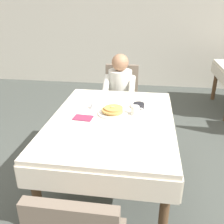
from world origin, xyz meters
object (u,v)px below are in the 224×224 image
object	(u,v)px
syrup_pitcher	(93,105)
spoon_near_edge	(110,128)
plate_breakfast	(113,113)
diner_person	(120,90)
fork_left_of_plate	(93,113)
bowl_butter	(139,105)
breakfast_stack	(113,110)
knife_right_of_plate	(133,116)
dining_table_main	(112,127)
chair_diner	(121,96)
cup_coffee	(135,110)

from	to	relation	value
syrup_pitcher	spoon_near_edge	size ratio (longest dim) A/B	0.53
plate_breakfast	diner_person	bearing A→B (deg)	92.64
diner_person	plate_breakfast	distance (m)	0.92
syrup_pitcher	fork_left_of_plate	world-z (taller)	syrup_pitcher
plate_breakfast	fork_left_of_plate	xyz separation A→B (m)	(-0.19, -0.02, -0.01)
diner_person	bowl_butter	bearing A→B (deg)	110.81
plate_breakfast	breakfast_stack	world-z (taller)	breakfast_stack
fork_left_of_plate	knife_right_of_plate	distance (m)	0.38
dining_table_main	diner_person	size ratio (longest dim) A/B	1.36
plate_breakfast	knife_right_of_plate	size ratio (longest dim) A/B	1.40
plate_breakfast	fork_left_of_plate	distance (m)	0.19
bowl_butter	fork_left_of_plate	distance (m)	0.47
dining_table_main	bowl_butter	xyz separation A→B (m)	(0.23, 0.29, 0.11)
dining_table_main	chair_diner	xyz separation A→B (m)	(-0.05, 1.17, -0.12)
knife_right_of_plate	spoon_near_edge	bearing A→B (deg)	148.84
chair_diner	knife_right_of_plate	size ratio (longest dim) A/B	4.65
diner_person	bowl_butter	world-z (taller)	diner_person
cup_coffee	knife_right_of_plate	distance (m)	0.06
dining_table_main	spoon_near_edge	world-z (taller)	spoon_near_edge
knife_right_of_plate	dining_table_main	bearing A→B (deg)	114.01
bowl_butter	spoon_near_edge	xyz separation A→B (m)	(-0.21, -0.48, -0.02)
cup_coffee	fork_left_of_plate	size ratio (longest dim) A/B	0.63
bowl_butter	spoon_near_edge	bearing A→B (deg)	-113.99
breakfast_stack	fork_left_of_plate	world-z (taller)	breakfast_stack
bowl_butter	fork_left_of_plate	world-z (taller)	bowl_butter
breakfast_stack	diner_person	bearing A→B (deg)	92.64
knife_right_of_plate	syrup_pitcher	bearing A→B (deg)	73.67
breakfast_stack	cup_coffee	world-z (taller)	cup_coffee
diner_person	spoon_near_edge	xyz separation A→B (m)	(0.06, -1.21, 0.07)
dining_table_main	chair_diner	distance (m)	1.18
plate_breakfast	breakfast_stack	size ratio (longest dim) A/B	1.41
chair_diner	breakfast_stack	xyz separation A→B (m)	(0.04, -1.07, 0.25)
diner_person	plate_breakfast	xyz separation A→B (m)	(0.04, -0.92, 0.08)
diner_person	syrup_pitcher	xyz separation A→B (m)	(-0.17, -0.81, 0.11)
plate_breakfast	knife_right_of_plate	xyz separation A→B (m)	(0.19, -0.02, -0.01)
chair_diner	diner_person	size ratio (longest dim) A/B	0.83
fork_left_of_plate	spoon_near_edge	distance (m)	0.34
diner_person	plate_breakfast	bearing A→B (deg)	92.64
dining_table_main	knife_right_of_plate	bearing A→B (deg)	23.02
syrup_pitcher	breakfast_stack	bearing A→B (deg)	-26.07
dining_table_main	plate_breakfast	xyz separation A→B (m)	(-0.01, 0.10, 0.10)
chair_diner	breakfast_stack	world-z (taller)	chair_diner
bowl_butter	spoon_near_edge	distance (m)	0.53
diner_person	knife_right_of_plate	size ratio (longest dim) A/B	5.60
cup_coffee	fork_left_of_plate	bearing A→B (deg)	-174.59
dining_table_main	plate_breakfast	bearing A→B (deg)	93.17
syrup_pitcher	cup_coffee	bearing A→B (deg)	-11.66
bowl_butter	diner_person	bearing A→B (deg)	110.81
bowl_butter	syrup_pitcher	size ratio (longest dim) A/B	1.37
dining_table_main	bowl_butter	world-z (taller)	bowl_butter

